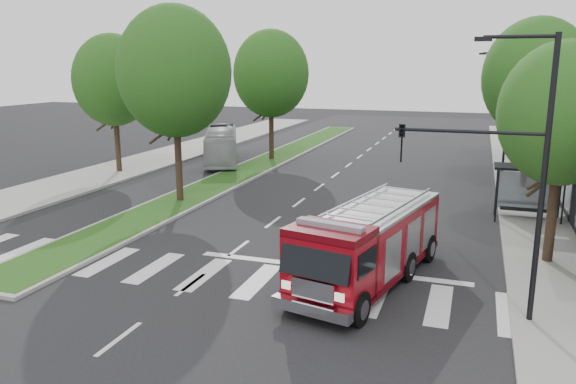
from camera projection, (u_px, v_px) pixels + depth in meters
name	position (u px, v px, depth m)	size (l,w,h in m)	color
ground	(239.00, 248.00, 22.45)	(140.00, 140.00, 0.00)	black
sidewalk_right	(552.00, 211.00, 27.76)	(5.00, 80.00, 0.15)	gray
sidewalk_left	(94.00, 177.00, 36.19)	(5.00, 80.00, 0.15)	gray
median	(262.00, 164.00, 40.92)	(3.00, 50.00, 0.15)	gray
bus_shelter	(530.00, 178.00, 26.02)	(3.20, 1.60, 2.61)	black
tree_right_near	(563.00, 114.00, 19.47)	(4.40, 4.40, 8.05)	black
tree_right_mid	(535.00, 77.00, 30.33)	(5.60, 5.60, 9.72)	black
tree_right_far	(522.00, 84.00, 39.71)	(5.00, 5.00, 8.73)	black
tree_median_near	(175.00, 72.00, 28.34)	(5.80, 5.80, 10.16)	black
tree_median_far	(271.00, 74.00, 41.34)	(5.60, 5.60, 9.72)	black
tree_left_mid	(113.00, 80.00, 36.52)	(5.20, 5.20, 9.16)	black
streetlight_right_near	(510.00, 160.00, 15.17)	(4.08, 0.22, 8.00)	black
streetlight_right_far	(505.00, 107.00, 36.68)	(2.11, 0.20, 8.00)	black
fire_engine	(369.00, 244.00, 18.68)	(4.12, 8.42, 2.80)	#57040B
city_bus	(221.00, 145.00, 41.76)	(2.19, 9.35, 2.60)	#B2B2B6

